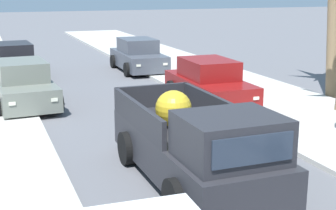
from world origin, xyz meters
TOP-DOWN VIEW (x-y plane):
  - sidewalk_right at (4.99, 12.00)m, footprint 4.64×60.00m
  - curb_right at (4.07, 12.00)m, footprint 0.16×60.00m
  - pickup_truck at (-0.25, 7.57)m, footprint 2.23×5.22m
  - car_left_near at (-2.94, 15.78)m, footprint 2.21×4.34m
  - car_right_near at (2.81, 21.15)m, footprint 2.08×4.29m
  - car_left_far at (3.04, 13.84)m, footprint 2.10×4.29m
  - car_right_far at (-2.87, 21.46)m, footprint 2.18×4.33m

SIDE VIEW (x-z plane):
  - curb_right at x=4.07m, z-range 0.00..0.10m
  - sidewalk_right at x=4.99m, z-range 0.00..0.12m
  - car_left_near at x=-2.94m, z-range -0.06..1.48m
  - car_right_near at x=2.81m, z-range -0.06..1.48m
  - car_left_far at x=3.04m, z-range -0.06..1.48m
  - car_right_far at x=-2.87m, z-range -0.06..1.48m
  - pickup_truck at x=-0.25m, z-range -0.10..1.70m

